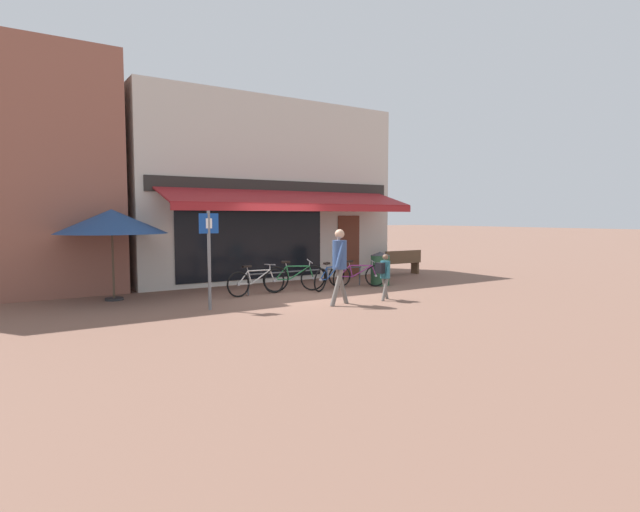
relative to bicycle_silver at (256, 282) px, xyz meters
name	(u,v)px	position (x,y,z in m)	size (l,w,h in m)	color
ground_plane	(306,297)	(0.98, -0.92, -0.36)	(160.00, 160.00, 0.00)	brown
shop_front	(260,192)	(1.88, 3.58, 2.54)	(8.84, 4.67, 5.81)	beige
neighbour_building	(6,174)	(-5.42, 4.10, 2.86)	(5.35, 4.00, 6.45)	#8E5647
bike_rack_rail	(308,273)	(1.64, 0.07, 0.12)	(3.79, 0.04, 0.57)	#47494F
bicycle_silver	(256,282)	(0.00, 0.00, 0.00)	(1.76, 0.52, 0.81)	black
bicycle_green	(295,278)	(1.15, -0.01, 0.03)	(1.76, 0.73, 0.88)	black
bicycle_blue	(330,277)	(2.19, -0.22, 0.00)	(1.59, 0.88, 0.82)	black
bicycle_purple	(358,275)	(3.15, -0.25, 0.00)	(1.62, 0.83, 0.80)	black
pedestrian_adult	(339,258)	(1.00, -2.37, 0.74)	(0.62, 0.53, 1.79)	slate
pedestrian_child	(384,271)	(2.32, -2.44, 0.35)	(0.46, 0.43, 1.15)	slate
litter_bin	(380,268)	(3.97, -0.30, 0.15)	(0.58, 0.58, 1.02)	#23472D
parking_sign	(209,249)	(-1.78, -1.31, 1.00)	(0.44, 0.07, 2.20)	slate
cafe_parasol	(112,222)	(-3.32, 1.21, 1.59)	(2.65, 2.65, 2.25)	#4C3D2D
park_bench	(401,262)	(6.32, 1.37, 0.10)	(1.61, 0.48, 0.87)	brown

